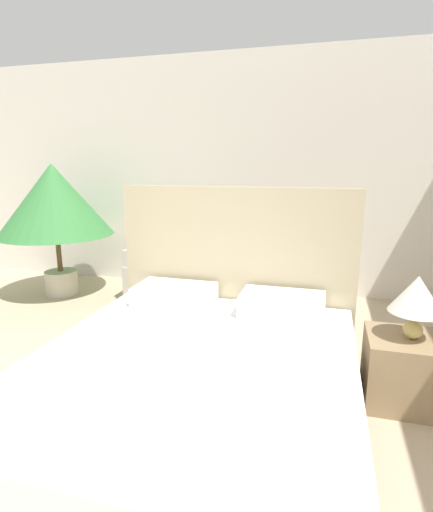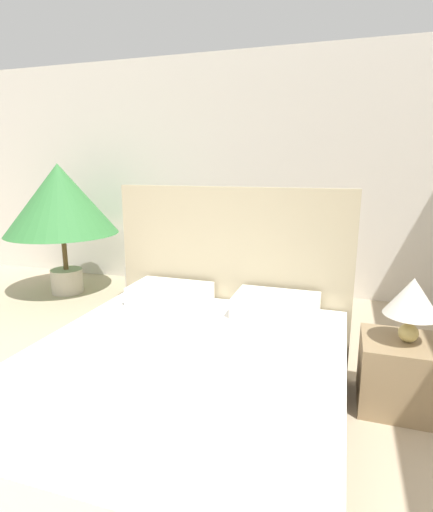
# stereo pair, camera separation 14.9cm
# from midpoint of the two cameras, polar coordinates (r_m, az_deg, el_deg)

# --- Properties ---
(wall_back) EXTENTS (10.00, 0.06, 2.90)m
(wall_back) POSITION_cam_midpoint_polar(r_m,az_deg,el_deg) (5.09, 2.11, 11.38)
(wall_back) COLOR silver
(wall_back) RESTS_ON ground_plane
(bed) EXTENTS (1.83, 2.08, 1.43)m
(bed) POSITION_cam_midpoint_polar(r_m,az_deg,el_deg) (2.46, -4.52, -18.23)
(bed) COLOR #4C4238
(bed) RESTS_ON ground_plane
(armchair_near_window_left) EXTENTS (0.68, 0.61, 0.92)m
(armchair_near_window_left) POSITION_cam_midpoint_polar(r_m,az_deg,el_deg) (4.87, -8.92, -2.67)
(armchair_near_window_left) COLOR #B7B2A8
(armchair_near_window_left) RESTS_ON ground_plane
(armchair_near_window_right) EXTENTS (0.69, 0.63, 0.92)m
(armchair_near_window_right) POSITION_cam_midpoint_polar(r_m,az_deg,el_deg) (4.54, 4.04, -3.71)
(armchair_near_window_right) COLOR #B7B2A8
(armchair_near_window_right) RESTS_ON ground_plane
(potted_palm) EXTENTS (1.35, 1.35, 1.60)m
(potted_palm) POSITION_cam_midpoint_polar(r_m,az_deg,el_deg) (5.20, -22.95, 7.09)
(potted_palm) COLOR beige
(potted_palm) RESTS_ON ground_plane
(nightstand) EXTENTS (0.50, 0.49, 0.47)m
(nightstand) POSITION_cam_midpoint_polar(r_m,az_deg,el_deg) (3.05, 23.84, -14.68)
(nightstand) COLOR #937A56
(nightstand) RESTS_ON ground_plane
(table_lamp) EXTENTS (0.34, 0.34, 0.43)m
(table_lamp) POSITION_cam_midpoint_polar(r_m,az_deg,el_deg) (2.85, 25.37, -5.25)
(table_lamp) COLOR tan
(table_lamp) RESTS_ON nightstand
(side_table) EXTENTS (0.37, 0.37, 0.51)m
(side_table) POSITION_cam_midpoint_polar(r_m,az_deg,el_deg) (4.68, -2.70, -3.63)
(side_table) COLOR #B7AD93
(side_table) RESTS_ON ground_plane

